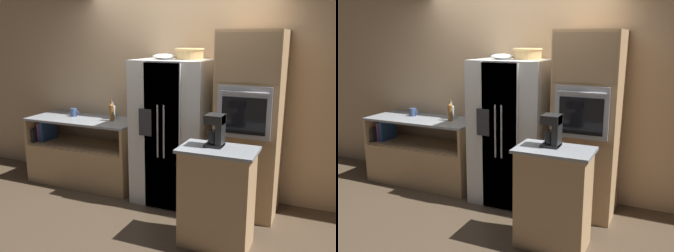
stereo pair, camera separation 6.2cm
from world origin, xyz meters
TOP-DOWN VIEW (x-y plane):
  - ground_plane at (0.00, 0.00)m, footprint 20.00×20.00m
  - wall_back at (0.00, 0.44)m, footprint 12.00×0.06m
  - counter_left at (-1.27, 0.08)m, footprint 1.54×0.66m
  - refrigerator at (0.07, 0.04)m, footprint 0.88×0.76m
  - wall_oven at (0.98, 0.08)m, footprint 0.68×0.72m
  - island_counter at (0.87, -0.79)m, footprint 0.72×0.45m
  - wicker_basket at (0.23, 0.14)m, footprint 0.34×0.34m
  - fruit_bowl at (-0.06, 0.05)m, footprint 0.27×0.27m
  - bottle_tall at (-0.89, 0.22)m, footprint 0.09×0.09m
  - bottle_short at (-0.84, 0.11)m, footprint 0.06×0.06m
  - mug at (-1.48, 0.15)m, footprint 0.13×0.09m
  - coffee_maker at (0.83, -0.74)m, footprint 0.17×0.18m

SIDE VIEW (x-z plane):
  - ground_plane at x=0.00m, z-range 0.00..0.00m
  - counter_left at x=-1.27m, z-range -0.13..0.78m
  - island_counter at x=0.87m, z-range 0.00..0.98m
  - refrigerator at x=0.07m, z-range 0.00..1.73m
  - mug at x=-1.48m, z-range 0.91..1.02m
  - bottle_tall at x=-0.89m, z-range 0.90..1.13m
  - bottle_short at x=-0.84m, z-range 0.89..1.17m
  - wall_oven at x=0.98m, z-range 0.00..2.06m
  - coffee_maker at x=0.83m, z-range 0.99..1.29m
  - wall_back at x=0.00m, z-range 0.00..2.80m
  - fruit_bowl at x=-0.06m, z-range 1.73..1.79m
  - wicker_basket at x=0.23m, z-range 1.73..1.86m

